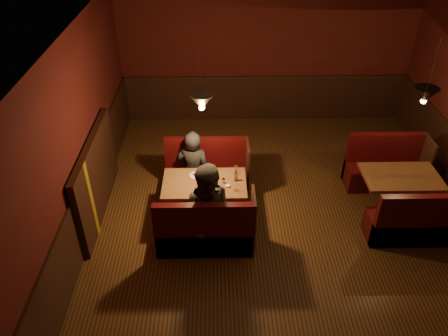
{
  "coord_description": "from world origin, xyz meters",
  "views": [
    {
      "loc": [
        -1.03,
        -5.13,
        4.68
      ],
      "look_at": [
        -0.93,
        0.19,
        0.95
      ],
      "focal_mm": 35.0,
      "sensor_mm": 36.0,
      "label": 1
    }
  ],
  "objects_px": {
    "main_table": "(205,191)",
    "second_bench_far": "(384,169)",
    "second_table": "(399,185)",
    "second_bench_near": "(415,224)",
    "main_bench_near": "(206,234)",
    "diner_b": "(211,199)",
    "diner_a": "(193,155)",
    "main_bench_far": "(207,175)"
  },
  "relations": [
    {
      "from": "second_bench_near",
      "to": "diner_a",
      "type": "xyz_separation_m",
      "value": [
        -3.31,
        1.2,
        0.48
      ]
    },
    {
      "from": "main_bench_near",
      "to": "diner_b",
      "type": "height_order",
      "value": "diner_b"
    },
    {
      "from": "diner_b",
      "to": "second_bench_far",
      "type": "bearing_deg",
      "value": 31.22
    },
    {
      "from": "main_table",
      "to": "main_bench_near",
      "type": "distance_m",
      "value": 0.76
    },
    {
      "from": "main_table",
      "to": "diner_b",
      "type": "xyz_separation_m",
      "value": [
        0.09,
        -0.63,
        0.34
      ]
    },
    {
      "from": "diner_b",
      "to": "main_bench_near",
      "type": "bearing_deg",
      "value": -123.34
    },
    {
      "from": "main_bench_far",
      "to": "second_bench_near",
      "type": "relative_size",
      "value": 1.07
    },
    {
      "from": "second_bench_near",
      "to": "diner_b",
      "type": "distance_m",
      "value": 3.06
    },
    {
      "from": "main_bench_near",
      "to": "diner_b",
      "type": "bearing_deg",
      "value": 51.58
    },
    {
      "from": "main_table",
      "to": "second_table",
      "type": "height_order",
      "value": "main_table"
    },
    {
      "from": "main_table",
      "to": "main_bench_near",
      "type": "bearing_deg",
      "value": -88.86
    },
    {
      "from": "main_table",
      "to": "second_table",
      "type": "distance_m",
      "value": 3.07
    },
    {
      "from": "main_bench_near",
      "to": "second_table",
      "type": "bearing_deg",
      "value": 15.69
    },
    {
      "from": "second_table",
      "to": "main_bench_near",
      "type": "bearing_deg",
      "value": -164.31
    },
    {
      "from": "main_bench_near",
      "to": "second_bench_far",
      "type": "bearing_deg",
      "value": 26.99
    },
    {
      "from": "main_table",
      "to": "diner_b",
      "type": "height_order",
      "value": "diner_b"
    },
    {
      "from": "diner_a",
      "to": "second_table",
      "type": "bearing_deg",
      "value": -178.64
    },
    {
      "from": "second_table",
      "to": "second_bench_near",
      "type": "xyz_separation_m",
      "value": [
        0.03,
        -0.71,
        -0.2
      ]
    },
    {
      "from": "main_bench_far",
      "to": "second_bench_far",
      "type": "relative_size",
      "value": 1.07
    },
    {
      "from": "second_bench_near",
      "to": "main_table",
      "type": "bearing_deg",
      "value": 169.42
    },
    {
      "from": "main_bench_near",
      "to": "second_bench_near",
      "type": "bearing_deg",
      "value": 2.72
    },
    {
      "from": "main_bench_far",
      "to": "diner_b",
      "type": "distance_m",
      "value": 1.47
    },
    {
      "from": "second_table",
      "to": "second_bench_far",
      "type": "bearing_deg",
      "value": 87.8
    },
    {
      "from": "main_bench_near",
      "to": "main_bench_far",
      "type": "bearing_deg",
      "value": 90.0
    },
    {
      "from": "second_bench_far",
      "to": "second_bench_near",
      "type": "relative_size",
      "value": 1.0
    },
    {
      "from": "main_table",
      "to": "second_bench_far",
      "type": "xyz_separation_m",
      "value": [
        3.1,
        0.85,
        -0.23
      ]
    },
    {
      "from": "main_bench_near",
      "to": "diner_a",
      "type": "bearing_deg",
      "value": 99.42
    },
    {
      "from": "second_bench_near",
      "to": "diner_a",
      "type": "bearing_deg",
      "value": 160.03
    },
    {
      "from": "second_bench_near",
      "to": "diner_b",
      "type": "relative_size",
      "value": 0.76
    },
    {
      "from": "main_bench_near",
      "to": "second_bench_near",
      "type": "relative_size",
      "value": 1.07
    },
    {
      "from": "main_bench_far",
      "to": "main_bench_near",
      "type": "distance_m",
      "value": 1.45
    },
    {
      "from": "main_bench_near",
      "to": "second_table",
      "type": "relative_size",
      "value": 1.18
    },
    {
      "from": "second_bench_far",
      "to": "diner_b",
      "type": "xyz_separation_m",
      "value": [
        -3.01,
        -1.48,
        0.57
      ]
    },
    {
      "from": "main_bench_near",
      "to": "second_bench_near",
      "type": "distance_m",
      "value": 3.09
    },
    {
      "from": "main_table",
      "to": "second_bench_near",
      "type": "relative_size",
      "value": 0.97
    },
    {
      "from": "main_bench_near",
      "to": "second_bench_near",
      "type": "height_order",
      "value": "main_bench_near"
    },
    {
      "from": "main_bench_near",
      "to": "second_table",
      "type": "xyz_separation_m",
      "value": [
        3.06,
        0.86,
        0.19
      ]
    },
    {
      "from": "main_table",
      "to": "main_bench_near",
      "type": "height_order",
      "value": "main_bench_near"
    },
    {
      "from": "second_table",
      "to": "second_bench_near",
      "type": "relative_size",
      "value": 0.9
    },
    {
      "from": "second_bench_far",
      "to": "diner_a",
      "type": "height_order",
      "value": "diner_a"
    },
    {
      "from": "second_table",
      "to": "second_bench_near",
      "type": "height_order",
      "value": "second_bench_near"
    },
    {
      "from": "second_bench_near",
      "to": "diner_a",
      "type": "height_order",
      "value": "diner_a"
    }
  ]
}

